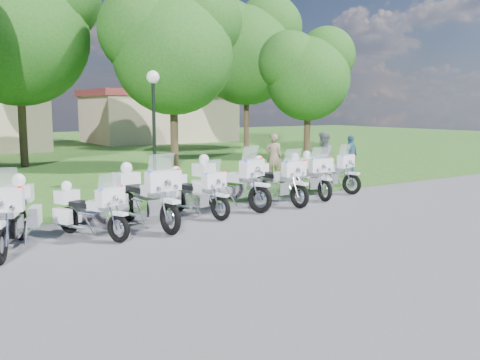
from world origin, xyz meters
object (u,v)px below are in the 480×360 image
bystander_a (274,157)px  motorcycle_4 (227,182)px  motorcycle_1 (88,210)px  bystander_b (323,158)px  motorcycle_7 (325,171)px  motorcycle_2 (144,195)px  motorcycle_3 (194,191)px  motorcycle_6 (307,175)px  lamp_post (153,99)px  motorcycle_0 (12,213)px  motorcycle_5 (275,180)px  bystander_c (351,156)px

bystander_a → motorcycle_4: bearing=77.1°
motorcycle_1 → bystander_b: (9.78, 3.33, 0.35)m
motorcycle_4 → motorcycle_7: motorcycle_4 is taller
motorcycle_2 → motorcycle_3: size_ratio=1.20×
motorcycle_1 → motorcycle_6: 7.50m
lamp_post → bystander_a: lamp_post is taller
bystander_b → motorcycle_6: bearing=0.9°
motorcycle_1 → motorcycle_3: motorcycle_3 is taller
motorcycle_0 → bystander_a: bystander_a is taller
motorcycle_1 → lamp_post: lamp_post is taller
motorcycle_0 → motorcycle_1: motorcycle_0 is taller
motorcycle_7 → motorcycle_5: bearing=1.5°
motorcycle_3 → motorcycle_4: bearing=-177.5°
motorcycle_0 → bystander_a: (10.34, 5.17, 0.17)m
motorcycle_4 → lamp_post: size_ratio=0.63×
lamp_post → bystander_b: size_ratio=2.13×
motorcycle_1 → motorcycle_7: (8.56, 1.88, 0.07)m
bystander_b → bystander_c: size_ratio=1.13×
motorcycle_2 → motorcycle_3: motorcycle_2 is taller
motorcycle_5 → bystander_c: (6.13, 3.05, 0.15)m
motorcycle_3 → motorcycle_7: size_ratio=0.94×
motorcycle_7 → bystander_a: bystander_a is taller
motorcycle_3 → motorcycle_5: 2.84m
motorcycle_7 → bystander_a: size_ratio=1.31×
motorcycle_5 → lamp_post: size_ratio=0.61×
motorcycle_2 → motorcycle_7: motorcycle_2 is taller
motorcycle_7 → motorcycle_3: bearing=-4.2°
motorcycle_2 → motorcycle_7: 7.31m
bystander_a → motorcycle_3: bearing=73.1°
motorcycle_7 → bystander_b: (1.22, 1.45, 0.27)m
bystander_b → bystander_a: bearing=-96.9°
motorcycle_2 → motorcycle_5: motorcycle_2 is taller
motorcycle_2 → motorcycle_5: (4.41, 0.75, -0.06)m
motorcycle_7 → bystander_c: 4.06m
bystander_c → motorcycle_4: bearing=1.0°
motorcycle_0 → lamp_post: 8.69m
motorcycle_2 → motorcycle_6: 6.05m
motorcycle_6 → bystander_a: 3.86m
motorcycle_6 → lamp_post: size_ratio=0.59×
lamp_post → motorcycle_6: bearing=-54.9°
motorcycle_0 → bystander_b: bystander_b is taller
motorcycle_4 → motorcycle_7: 4.39m
motorcycle_1 → motorcycle_5: size_ratio=0.82×
motorcycle_0 → motorcycle_4: bearing=-145.2°
motorcycle_5 → lamp_post: bearing=-76.3°
motorcycle_2 → motorcycle_6: size_ratio=1.11×
motorcycle_4 → bystander_a: size_ratio=1.43×
motorcycle_7 → bystander_b: size_ratio=1.23×
motorcycle_7 → lamp_post: bearing=-58.4°
motorcycle_2 → lamp_post: 6.65m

